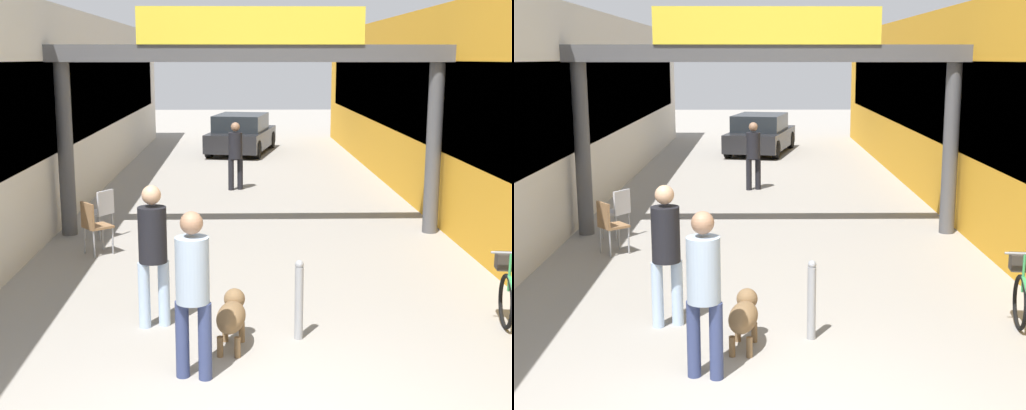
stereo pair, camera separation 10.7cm
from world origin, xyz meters
The scene contains 11 objects.
storefront_left centered at (-5.09, 11.00, 2.10)m, with size 3.00×26.00×4.19m.
storefront_right centered at (5.09, 11.00, 2.10)m, with size 3.00×26.00×4.19m.
arcade_sign_gateway centered at (0.00, 7.49, 2.86)m, with size 7.40×0.47×4.07m.
pedestrian_with_dog centered at (-0.69, 1.42, 1.00)m, with size 0.41×0.41×1.74m.
pedestrian_companion centered at (-1.25, 2.86, 1.00)m, with size 0.43×0.43×1.74m.
pedestrian_carrying_crate centered at (-0.29, 12.01, 0.95)m, with size 0.44×0.44×1.67m.
dog_on_leash centered at (-0.31, 2.20, 0.38)m, with size 0.40×0.84×0.60m.
bollard_post_metal centered at (0.46, 2.42, 0.48)m, with size 0.10×0.10×0.95m.
cafe_chair_wood_nearer centered at (-2.62, 6.11, 0.54)m, with size 0.56×0.56×0.89m.
cafe_chair_aluminium_farther centered at (-2.69, 7.20, 0.54)m, with size 0.55×0.55×0.89m.
parked_car_black centered at (-0.11, 19.05, 0.64)m, with size 2.53×4.27×1.33m.
Camera 2 is at (-0.13, -5.36, 3.20)m, focal length 50.00 mm.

